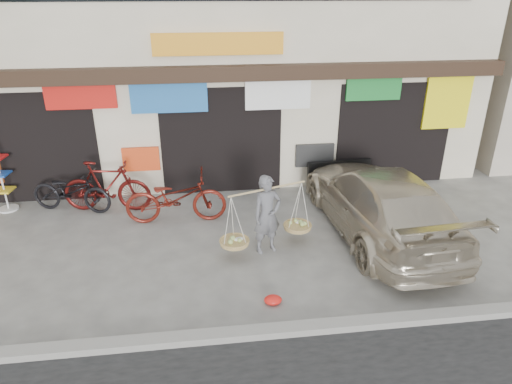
{
  "coord_description": "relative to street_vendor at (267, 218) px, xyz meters",
  "views": [
    {
      "loc": [
        -0.52,
        -7.43,
        4.94
      ],
      "look_at": [
        0.54,
        0.9,
        1.1
      ],
      "focal_mm": 32.0,
      "sensor_mm": 36.0,
      "label": 1
    }
  ],
  "objects": [
    {
      "name": "red_bag",
      "position": [
        -0.15,
        -1.69,
        -0.68
      ],
      "size": [
        0.31,
        0.25,
        0.14
      ],
      "primitive_type": "ellipsoid",
      "color": "red",
      "rests_on": "ground"
    },
    {
      "name": "bike_1",
      "position": [
        -3.47,
        2.27,
        -0.13
      ],
      "size": [
        2.13,
        0.87,
        1.24
      ],
      "primitive_type": "imported",
      "rotation": [
        0.0,
        0.0,
        1.43
      ],
      "color": "#4D0F0D",
      "rests_on": "ground"
    },
    {
      "name": "street_vendor",
      "position": [
        0.0,
        0.0,
        0.0
      ],
      "size": [
        1.91,
        1.02,
        1.63
      ],
      "rotation": [
        0.0,
        0.0,
        0.33
      ],
      "color": "slate",
      "rests_on": "ground"
    },
    {
      "name": "display_rack",
      "position": [
        -5.89,
        2.61,
        -0.09
      ],
      "size": [
        0.45,
        0.45,
        1.64
      ],
      "rotation": [
        0.0,
        0.0,
        -0.13
      ],
      "color": "silver",
      "rests_on": "ground"
    },
    {
      "name": "bike_0",
      "position": [
        -4.31,
        2.35,
        -0.24
      ],
      "size": [
        2.07,
        1.23,
        1.03
      ],
      "primitive_type": "imported",
      "rotation": [
        0.0,
        0.0,
        1.27
      ],
      "color": "black",
      "rests_on": "ground"
    },
    {
      "name": "shophouse_block",
      "position": [
        -0.71,
        5.99,
        2.7
      ],
      "size": [
        14.0,
        6.32,
        7.0
      ],
      "color": "beige",
      "rests_on": "ground"
    },
    {
      "name": "bike_2",
      "position": [
        -1.84,
        1.51,
        -0.16
      ],
      "size": [
        2.25,
        0.82,
        1.18
      ],
      "primitive_type": "imported",
      "rotation": [
        0.0,
        0.0,
        1.55
      ],
      "color": "#5B170F",
      "rests_on": "ground"
    },
    {
      "name": "kerb",
      "position": [
        -0.71,
        -2.43,
        -0.69
      ],
      "size": [
        70.0,
        0.25,
        0.12
      ],
      "primitive_type": "cube",
      "color": "gray",
      "rests_on": "ground"
    },
    {
      "name": "ground",
      "position": [
        -0.71,
        -0.43,
        -0.75
      ],
      "size": [
        70.0,
        70.0,
        0.0
      ],
      "primitive_type": "plane",
      "color": "gray",
      "rests_on": "ground"
    },
    {
      "name": "suv",
      "position": [
        2.48,
        0.48,
        -0.03
      ],
      "size": [
        2.35,
        5.13,
        1.45
      ],
      "rotation": [
        0.0,
        0.0,
        3.21
      ],
      "color": "beige",
      "rests_on": "ground"
    }
  ]
}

